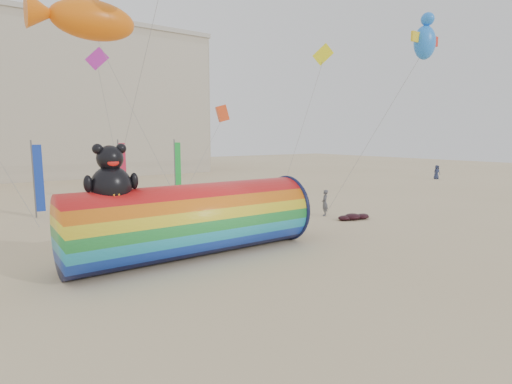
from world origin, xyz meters
TOP-DOWN VIEW (x-y plane):
  - ground at (0.00, 0.00)m, footprint 160.00×160.00m
  - windsock_assembly at (-4.08, -0.03)m, footprint 11.34×3.46m
  - kite_handler at (7.45, 3.14)m, footprint 0.77×0.77m
  - fabric_bundle at (8.23, 1.17)m, footprint 2.62×1.35m
  - festival_banners at (-2.51, 16.37)m, footprint 12.46×4.04m
  - flying_kites at (-3.86, 6.09)m, footprint 23.74×15.65m

SIDE VIEW (x-z plane):
  - ground at x=0.00m, z-range 0.00..0.00m
  - fabric_bundle at x=8.23m, z-range -0.03..0.37m
  - kite_handler at x=7.45m, z-range 0.00..1.80m
  - windsock_assembly at x=-4.08m, z-range -0.88..4.35m
  - festival_banners at x=-2.51m, z-range 0.04..5.24m
  - flying_kites at x=-3.86m, z-range 7.28..16.63m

